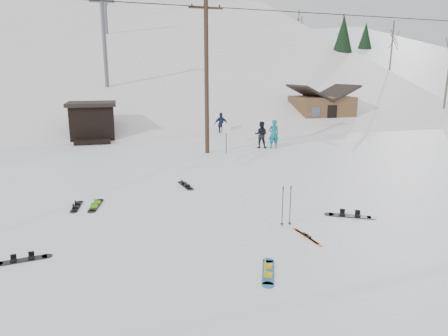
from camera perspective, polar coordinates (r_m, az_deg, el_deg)
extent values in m
plane|color=white|center=(11.17, 3.22, -12.06)|extent=(200.00, 200.00, 0.00)
cube|color=white|center=(66.80, -11.61, -1.40)|extent=(60.00, 85.24, 65.97)
cube|color=white|center=(74.12, 19.36, 0.37)|extent=(45.66, 93.98, 54.59)
cylinder|color=#3A2819|center=(24.14, -2.51, 12.71)|extent=(0.26, 0.26, 9.00)
cube|color=#3A2819|center=(24.40, -2.61, 21.91)|extent=(2.00, 0.12, 0.12)
cylinder|color=black|center=(24.42, -2.61, 22.19)|extent=(0.08, 0.08, 0.12)
cylinder|color=#595B60|center=(24.32, 0.32, 4.21)|extent=(0.07, 0.07, 1.80)
cube|color=white|center=(24.19, 0.35, 5.72)|extent=(0.50, 0.04, 0.60)
cube|color=black|center=(30.84, -18.22, 6.16)|extent=(3.00, 3.00, 2.50)
cube|color=black|center=(30.71, -18.41, 8.69)|extent=(3.40, 3.40, 0.25)
cube|color=black|center=(29.21, -18.25, 3.60)|extent=(2.40, 1.20, 0.30)
cylinder|color=#595B60|center=(39.66, -16.68, 16.45)|extent=(0.36, 0.36, 8.00)
cube|color=#595B60|center=(40.07, -17.08, 21.86)|extent=(2.20, 0.30, 0.30)
cylinder|color=#595B60|center=(60.25, -16.61, 21.47)|extent=(0.36, 0.36, 8.00)
cube|color=brown|center=(38.33, 13.68, 7.90)|extent=(5.00, 4.00, 2.70)
cube|color=black|center=(37.59, 11.99, 10.49)|extent=(2.69, 4.40, 1.43)
cube|color=black|center=(38.87, 15.61, 10.38)|extent=(2.69, 4.40, 1.43)
cube|color=black|center=(36.60, 15.16, 7.18)|extent=(0.90, 0.06, 1.90)
cube|color=#186FA2|center=(10.24, 6.32, -14.57)|extent=(0.72, 1.26, 0.03)
cylinder|color=#186FA2|center=(10.79, 6.36, -13.02)|extent=(0.28, 0.28, 0.03)
cylinder|color=#186FA2|center=(9.69, 6.29, -16.28)|extent=(0.28, 0.28, 0.03)
cube|color=#DF9D0B|center=(10.41, 6.34, -13.73)|extent=(0.24, 0.22, 0.08)
cube|color=#DF9D0B|center=(10.01, 6.32, -14.90)|extent=(0.24, 0.22, 0.08)
cube|color=#D85516|center=(12.36, 11.90, -9.70)|extent=(0.27, 1.37, 0.02)
cube|color=black|center=(12.34, 11.91, -9.53)|extent=(0.10, 0.25, 0.06)
cube|color=#D85516|center=(12.46, 11.53, -9.47)|extent=(0.27, 1.37, 0.02)
cube|color=black|center=(12.45, 11.54, -9.31)|extent=(0.10, 0.25, 0.06)
cylinder|color=black|center=(12.92, 8.36, -5.52)|extent=(0.03, 0.03, 1.28)
cylinder|color=black|center=(13.12, 8.28, -7.90)|extent=(0.10, 0.10, 0.01)
cylinder|color=black|center=(12.73, 8.46, -2.88)|extent=(0.04, 0.04, 0.12)
cylinder|color=black|center=(13.02, 9.45, -5.40)|extent=(0.03, 0.03, 1.28)
cylinder|color=black|center=(13.22, 9.35, -7.76)|extent=(0.10, 0.10, 0.01)
cylinder|color=black|center=(12.84, 9.55, -2.79)|extent=(0.04, 0.04, 0.12)
cube|color=black|center=(11.99, -26.81, -11.67)|extent=(1.20, 0.45, 0.02)
cylinder|color=black|center=(11.95, -23.96, -11.44)|extent=(0.27, 0.27, 0.02)
cube|color=black|center=(11.95, -25.81, -11.37)|extent=(0.17, 0.21, 0.08)
cube|color=black|center=(11.98, -27.86, -11.53)|extent=(0.17, 0.21, 0.08)
cube|color=black|center=(15.69, -20.30, -5.21)|extent=(0.37, 1.17, 0.02)
cylinder|color=black|center=(16.23, -19.93, -4.57)|extent=(0.26, 0.26, 0.02)
cylinder|color=black|center=(15.16, -20.70, -5.90)|extent=(0.26, 0.26, 0.02)
cube|color=black|center=(15.87, -20.18, -4.81)|extent=(0.20, 0.16, 0.08)
cube|color=black|center=(15.48, -20.46, -5.28)|extent=(0.20, 0.16, 0.08)
cube|color=black|center=(15.58, -17.84, -5.13)|extent=(0.52, 1.34, 0.03)
cylinder|color=black|center=(16.19, -17.33, -4.41)|extent=(0.30, 0.30, 0.03)
cylinder|color=black|center=(14.98, -18.39, -5.92)|extent=(0.30, 0.30, 0.03)
cube|color=#64B915|center=(15.78, -17.67, -4.67)|extent=(0.24, 0.20, 0.09)
cube|color=#64B915|center=(15.35, -18.05, -5.21)|extent=(0.24, 0.20, 0.09)
cube|color=black|center=(14.46, 17.54, -6.56)|extent=(1.37, 0.96, 0.03)
cylinder|color=black|center=(14.52, 20.30, -6.69)|extent=(0.32, 0.32, 0.03)
cylinder|color=black|center=(14.43, 14.76, -6.41)|extent=(0.32, 0.32, 0.03)
cube|color=black|center=(14.46, 18.55, -6.38)|extent=(0.26, 0.28, 0.09)
cube|color=black|center=(14.43, 16.55, -6.28)|extent=(0.26, 0.28, 0.09)
cube|color=black|center=(17.50, -5.51, -2.51)|extent=(0.50, 1.31, 0.03)
cylinder|color=black|center=(18.08, -6.17, -2.00)|extent=(0.29, 0.29, 0.03)
cylinder|color=black|center=(16.92, -4.81, -3.05)|extent=(0.29, 0.29, 0.03)
cube|color=black|center=(17.69, -5.76, -2.15)|extent=(0.23, 0.19, 0.08)
cube|color=black|center=(17.27, -5.27, -2.53)|extent=(0.23, 0.19, 0.08)
imported|color=#0C6678|center=(26.13, 7.10, 4.82)|extent=(0.72, 0.51, 1.86)
imported|color=black|center=(26.20, 5.31, 4.76)|extent=(1.06, 0.98, 1.75)
imported|color=#F2558E|center=(35.85, 11.94, 6.68)|extent=(1.13, 0.96, 1.51)
imported|color=#171F3A|center=(30.89, -0.40, 6.23)|extent=(1.16, 0.75, 1.84)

